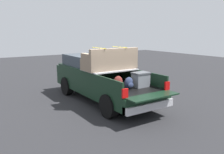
# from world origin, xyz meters

# --- Properties ---
(ground_plane) EXTENTS (40.00, 40.00, 0.00)m
(ground_plane) POSITION_xyz_m (0.00, 0.00, 0.00)
(ground_plane) COLOR #262628
(pickup_truck) EXTENTS (6.05, 2.09, 2.23)m
(pickup_truck) POSITION_xyz_m (0.35, -0.00, 0.95)
(pickup_truck) COLOR black
(pickup_truck) RESTS_ON ground_plane
(trash_can) EXTENTS (0.60, 0.60, 0.98)m
(trash_can) POSITION_xyz_m (3.89, -3.38, 0.50)
(trash_can) COLOR #3F4C66
(trash_can) RESTS_ON ground_plane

